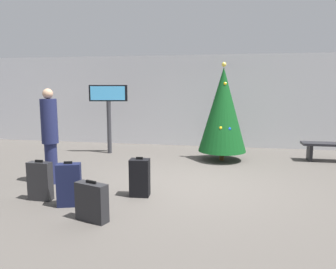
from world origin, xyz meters
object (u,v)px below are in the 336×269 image
(suitcase_1, at_px, (40,181))
(suitcase_2, at_px, (140,178))
(traveller_0, at_px, (50,134))
(flight_info_kiosk, at_px, (109,105))
(suitcase_0, at_px, (92,202))
(holiday_tree, at_px, (223,110))
(suitcase_3, at_px, (69,185))
(waiting_bench, at_px, (336,148))

(suitcase_1, height_order, suitcase_2, suitcase_2)
(traveller_0, distance_m, suitcase_1, 1.18)
(suitcase_1, bearing_deg, traveller_0, 109.05)
(traveller_0, distance_m, suitcase_2, 2.07)
(flight_info_kiosk, height_order, suitcase_2, flight_info_kiosk)
(flight_info_kiosk, distance_m, suitcase_2, 4.04)
(flight_info_kiosk, bearing_deg, traveller_0, -91.33)
(flight_info_kiosk, height_order, traveller_0, flight_info_kiosk)
(flight_info_kiosk, xyz_separation_m, suitcase_1, (0.25, -3.94, -1.07))
(traveller_0, xyz_separation_m, suitcase_0, (1.53, -1.58, -0.72))
(holiday_tree, xyz_separation_m, suitcase_3, (-2.34, -3.77, -0.97))
(suitcase_0, bearing_deg, waiting_bench, 45.20)
(holiday_tree, xyz_separation_m, suitcase_1, (-2.95, -3.61, -0.99))
(holiday_tree, distance_m, flight_info_kiosk, 3.21)
(suitcase_0, xyz_separation_m, suitcase_3, (-0.60, 0.50, 0.07))
(suitcase_1, bearing_deg, flight_info_kiosk, 93.59)
(waiting_bench, relative_size, suitcase_3, 2.24)
(suitcase_2, xyz_separation_m, suitcase_3, (-0.99, -0.66, 0.02))
(suitcase_2, bearing_deg, holiday_tree, 66.54)
(flight_info_kiosk, xyz_separation_m, suitcase_3, (0.86, -4.10, -1.05))
(traveller_0, bearing_deg, suitcase_1, -70.95)
(suitcase_2, bearing_deg, suitcase_3, -146.24)
(suitcase_1, relative_size, suitcase_3, 0.95)
(holiday_tree, distance_m, traveller_0, 4.24)
(holiday_tree, xyz_separation_m, waiting_bench, (2.85, 0.35, -0.95))
(traveller_0, bearing_deg, suitcase_3, -49.33)
(suitcase_0, xyz_separation_m, suitcase_2, (0.39, 1.16, 0.05))
(traveller_0, bearing_deg, waiting_bench, 26.42)
(suitcase_2, bearing_deg, waiting_bench, 39.48)
(suitcase_1, distance_m, suitcase_3, 0.63)
(waiting_bench, height_order, suitcase_3, suitcase_3)
(traveller_0, bearing_deg, flight_info_kiosk, 88.67)
(holiday_tree, height_order, traveller_0, holiday_tree)
(holiday_tree, bearing_deg, suitcase_2, -113.46)
(suitcase_0, bearing_deg, suitcase_2, 71.47)
(flight_info_kiosk, distance_m, traveller_0, 3.05)
(waiting_bench, distance_m, traveller_0, 6.85)
(suitcase_0, relative_size, suitcase_2, 0.85)
(holiday_tree, xyz_separation_m, suitcase_2, (-1.35, -3.11, -0.98))
(traveller_0, bearing_deg, holiday_tree, 39.45)
(suitcase_1, xyz_separation_m, suitcase_2, (1.60, 0.50, 0.00))
(suitcase_2, relative_size, suitcase_3, 0.96)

